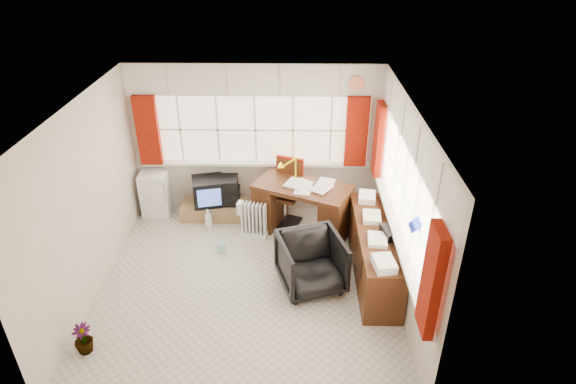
# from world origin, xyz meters

# --- Properties ---
(ground) EXTENTS (4.00, 4.00, 0.00)m
(ground) POSITION_xyz_m (0.00, 0.00, 0.00)
(ground) COLOR beige
(ground) RESTS_ON ground
(room_walls) EXTENTS (4.00, 4.00, 4.00)m
(room_walls) POSITION_xyz_m (0.00, 0.00, 1.50)
(room_walls) COLOR beige
(room_walls) RESTS_ON ground
(window_back) EXTENTS (3.70, 0.12, 3.60)m
(window_back) POSITION_xyz_m (0.00, 1.94, 0.95)
(window_back) COLOR #F8E2C4
(window_back) RESTS_ON room_walls
(window_right) EXTENTS (0.12, 3.70, 3.60)m
(window_right) POSITION_xyz_m (1.94, 0.00, 0.95)
(window_right) COLOR #F8E2C4
(window_right) RESTS_ON room_walls
(curtains) EXTENTS (3.83, 3.83, 1.15)m
(curtains) POSITION_xyz_m (0.92, 0.93, 1.46)
(curtains) COLOR #9C2008
(curtains) RESTS_ON room_walls
(overhead_cabinets) EXTENTS (3.98, 3.98, 0.48)m
(overhead_cabinets) POSITION_xyz_m (0.98, 0.98, 2.25)
(overhead_cabinets) COLOR silver
(overhead_cabinets) RESTS_ON room_walls
(desk) EXTENTS (1.61, 1.25, 0.87)m
(desk) POSITION_xyz_m (0.75, 1.27, 0.46)
(desk) COLOR #462110
(desk) RESTS_ON ground
(desk_lamp) EXTENTS (0.14, 0.11, 0.40)m
(desk_lamp) POSITION_xyz_m (0.64, 1.46, 1.11)
(desk_lamp) COLOR #FCF30A
(desk_lamp) RESTS_ON desk
(task_chair) EXTENTS (0.60, 0.61, 1.10)m
(task_chair) POSITION_xyz_m (0.52, 1.61, 0.58)
(task_chair) COLOR black
(task_chair) RESTS_ON ground
(office_chair) EXTENTS (1.02, 1.03, 0.75)m
(office_chair) POSITION_xyz_m (0.86, -0.04, 0.38)
(office_chair) COLOR black
(office_chair) RESTS_ON ground
(radiator) EXTENTS (0.43, 0.24, 0.60)m
(radiator) POSITION_xyz_m (0.00, 1.11, 0.24)
(radiator) COLOR white
(radiator) RESTS_ON ground
(credenza) EXTENTS (0.50, 2.00, 0.85)m
(credenza) POSITION_xyz_m (1.73, 0.20, 0.39)
(credenza) COLOR #462110
(credenza) RESTS_ON ground
(file_tray) EXTENTS (0.32, 0.37, 0.11)m
(file_tray) POSITION_xyz_m (1.92, 0.08, 0.80)
(file_tray) COLOR black
(file_tray) RESTS_ON credenza
(tv_bench) EXTENTS (1.40, 0.50, 0.25)m
(tv_bench) POSITION_xyz_m (-0.55, 1.72, 0.12)
(tv_bench) COLOR #977A4B
(tv_bench) RESTS_ON ground
(crt_tv) EXTENTS (0.58, 0.55, 0.45)m
(crt_tv) POSITION_xyz_m (-0.79, 1.72, 0.47)
(crt_tv) COLOR black
(crt_tv) RESTS_ON tv_bench
(hifi_stack) EXTENTS (0.63, 0.41, 0.44)m
(hifi_stack) POSITION_xyz_m (-0.60, 1.76, 0.46)
(hifi_stack) COLOR black
(hifi_stack) RESTS_ON tv_bench
(mini_fridge) EXTENTS (0.47, 0.47, 0.76)m
(mini_fridge) POSITION_xyz_m (-1.69, 1.80, 0.38)
(mini_fridge) COLOR white
(mini_fridge) RESTS_ON ground
(spray_bottle_a) EXTENTS (0.17, 0.17, 0.32)m
(spray_bottle_a) POSITION_xyz_m (-0.77, 1.38, 0.16)
(spray_bottle_a) COLOR white
(spray_bottle_a) RESTS_ON ground
(spray_bottle_b) EXTENTS (0.12, 0.12, 0.21)m
(spray_bottle_b) POSITION_xyz_m (-0.46, 0.70, 0.11)
(spray_bottle_b) COLOR #97E2DB
(spray_bottle_b) RESTS_ON ground
(flower_vase) EXTENTS (0.23, 0.23, 0.38)m
(flower_vase) POSITION_xyz_m (-1.76, -1.25, 0.19)
(flower_vase) COLOR black
(flower_vase) RESTS_ON ground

